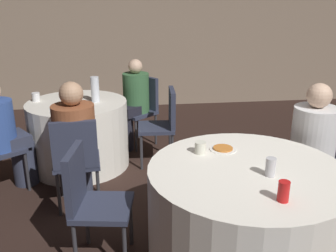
{
  "coord_description": "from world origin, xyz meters",
  "views": [
    {
      "loc": [
        -0.85,
        -2.27,
        1.85
      ],
      "look_at": [
        -0.5,
        0.55,
        0.85
      ],
      "focal_mm": 40.0,
      "sensor_mm": 36.0,
      "label": 1
    }
  ],
  "objects_px": {
    "chair_near_west": "(89,196)",
    "chair_far_northeast": "(142,104)",
    "person_blue_shirt": "(5,135)",
    "bottle_far": "(95,89)",
    "chair_far_south": "(76,156)",
    "person_floral_shirt": "(76,141)",
    "table_near": "(244,217)",
    "person_white_shirt": "(309,149)",
    "soda_can_red": "(284,191)",
    "pizza_plate_near": "(223,149)",
    "table_far": "(79,134)",
    "chair_far_east": "(164,120)",
    "chair_near_northeast": "(316,153)",
    "person_green_jacket": "(132,104)",
    "soda_can_silver": "(271,167)"
  },
  "relations": [
    {
      "from": "chair_near_northeast",
      "to": "pizza_plate_near",
      "type": "distance_m",
      "value": 1.02
    },
    {
      "from": "chair_near_west",
      "to": "chair_far_east",
      "type": "distance_m",
      "value": 1.75
    },
    {
      "from": "bottle_far",
      "to": "person_floral_shirt",
      "type": "bearing_deg",
      "value": -100.26
    },
    {
      "from": "person_blue_shirt",
      "to": "pizza_plate_near",
      "type": "bearing_deg",
      "value": 25.52
    },
    {
      "from": "pizza_plate_near",
      "to": "soda_can_red",
      "type": "height_order",
      "value": "soda_can_red"
    },
    {
      "from": "person_blue_shirt",
      "to": "pizza_plate_near",
      "type": "height_order",
      "value": "person_blue_shirt"
    },
    {
      "from": "chair_near_west",
      "to": "chair_far_northeast",
      "type": "bearing_deg",
      "value": 176.34
    },
    {
      "from": "table_far",
      "to": "person_blue_shirt",
      "type": "height_order",
      "value": "person_blue_shirt"
    },
    {
      "from": "chair_near_northeast",
      "to": "chair_far_northeast",
      "type": "bearing_deg",
      "value": 1.4
    },
    {
      "from": "person_floral_shirt",
      "to": "table_near",
      "type": "bearing_deg",
      "value": -44.01
    },
    {
      "from": "person_floral_shirt",
      "to": "person_white_shirt",
      "type": "height_order",
      "value": "person_white_shirt"
    },
    {
      "from": "person_white_shirt",
      "to": "soda_can_red",
      "type": "bearing_deg",
      "value": 107.93
    },
    {
      "from": "person_white_shirt",
      "to": "bottle_far",
      "type": "height_order",
      "value": "person_white_shirt"
    },
    {
      "from": "table_near",
      "to": "chair_far_south",
      "type": "distance_m",
      "value": 1.52
    },
    {
      "from": "person_floral_shirt",
      "to": "bottle_far",
      "type": "xyz_separation_m",
      "value": [
        0.14,
        0.79,
        0.28
      ]
    },
    {
      "from": "pizza_plate_near",
      "to": "person_floral_shirt",
      "type": "bearing_deg",
      "value": 149.69
    },
    {
      "from": "chair_far_northeast",
      "to": "person_white_shirt",
      "type": "xyz_separation_m",
      "value": [
        1.32,
        -1.85,
        0.08
      ]
    },
    {
      "from": "person_floral_shirt",
      "to": "pizza_plate_near",
      "type": "xyz_separation_m",
      "value": [
        1.17,
        -0.68,
        0.16
      ]
    },
    {
      "from": "soda_can_silver",
      "to": "chair_far_east",
      "type": "bearing_deg",
      "value": 104.14
    },
    {
      "from": "chair_near_west",
      "to": "chair_far_east",
      "type": "height_order",
      "value": "same"
    },
    {
      "from": "soda_can_red",
      "to": "person_white_shirt",
      "type": "bearing_deg",
      "value": 55.9
    },
    {
      "from": "chair_far_south",
      "to": "person_green_jacket",
      "type": "bearing_deg",
      "value": 65.06
    },
    {
      "from": "chair_near_west",
      "to": "soda_can_silver",
      "type": "bearing_deg",
      "value": 85.36
    },
    {
      "from": "chair_far_east",
      "to": "pizza_plate_near",
      "type": "distance_m",
      "value": 1.48
    },
    {
      "from": "table_near",
      "to": "chair_far_northeast",
      "type": "height_order",
      "value": "chair_far_northeast"
    },
    {
      "from": "person_blue_shirt",
      "to": "bottle_far",
      "type": "xyz_separation_m",
      "value": [
        0.85,
        0.46,
        0.32
      ]
    },
    {
      "from": "person_blue_shirt",
      "to": "person_white_shirt",
      "type": "bearing_deg",
      "value": 37.87
    },
    {
      "from": "chair_far_northeast",
      "to": "soda_can_silver",
      "type": "bearing_deg",
      "value": 155.92
    },
    {
      "from": "table_near",
      "to": "bottle_far",
      "type": "height_order",
      "value": "bottle_far"
    },
    {
      "from": "person_blue_shirt",
      "to": "person_white_shirt",
      "type": "relative_size",
      "value": 0.95
    },
    {
      "from": "chair_near_west",
      "to": "soda_can_silver",
      "type": "height_order",
      "value": "same"
    },
    {
      "from": "person_blue_shirt",
      "to": "person_white_shirt",
      "type": "xyz_separation_m",
      "value": [
        2.7,
        -0.78,
        0.04
      ]
    },
    {
      "from": "chair_far_south",
      "to": "person_floral_shirt",
      "type": "height_order",
      "value": "person_floral_shirt"
    },
    {
      "from": "chair_near_west",
      "to": "person_white_shirt",
      "type": "relative_size",
      "value": 0.74
    },
    {
      "from": "chair_near_west",
      "to": "table_far",
      "type": "bearing_deg",
      "value": -162.93
    },
    {
      "from": "chair_near_west",
      "to": "person_floral_shirt",
      "type": "xyz_separation_m",
      "value": [
        -0.18,
        0.86,
        0.08
      ]
    },
    {
      "from": "chair_far_south",
      "to": "table_near",
      "type": "bearing_deg",
      "value": -39.87
    },
    {
      "from": "table_near",
      "to": "chair_near_west",
      "type": "distance_m",
      "value": 1.1
    },
    {
      "from": "chair_near_west",
      "to": "pizza_plate_near",
      "type": "bearing_deg",
      "value": 108.58
    },
    {
      "from": "chair_far_east",
      "to": "person_white_shirt",
      "type": "distance_m",
      "value": 1.63
    },
    {
      "from": "person_blue_shirt",
      "to": "table_near",
      "type": "bearing_deg",
      "value": 19.31
    },
    {
      "from": "pizza_plate_near",
      "to": "chair_near_west",
      "type": "bearing_deg",
      "value": -170.07
    },
    {
      "from": "pizza_plate_near",
      "to": "person_white_shirt",
      "type": "bearing_deg",
      "value": 16.24
    },
    {
      "from": "person_blue_shirt",
      "to": "bottle_far",
      "type": "distance_m",
      "value": 1.02
    },
    {
      "from": "table_near",
      "to": "chair_near_west",
      "type": "height_order",
      "value": "chair_near_west"
    },
    {
      "from": "chair_far_east",
      "to": "person_white_shirt",
      "type": "relative_size",
      "value": 0.74
    },
    {
      "from": "chair_near_northeast",
      "to": "chair_far_east",
      "type": "distance_m",
      "value": 1.65
    },
    {
      "from": "chair_near_northeast",
      "to": "chair_near_west",
      "type": "bearing_deg",
      "value": 66.69
    },
    {
      "from": "chair_far_east",
      "to": "person_blue_shirt",
      "type": "height_order",
      "value": "person_blue_shirt"
    },
    {
      "from": "person_green_jacket",
      "to": "soda_can_red",
      "type": "xyz_separation_m",
      "value": [
        0.77,
        -2.74,
        0.25
      ]
    }
  ]
}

